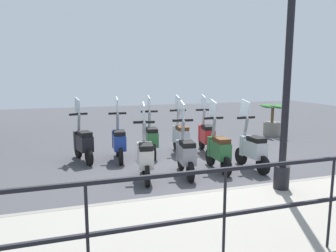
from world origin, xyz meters
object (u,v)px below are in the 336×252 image
lamp_post_near (287,80)px  potted_palm (272,122)px  scooter_near_3 (145,156)px  scooter_far_3 (119,141)px  scooter_far_0 (206,135)px  scooter_far_1 (181,136)px  scooter_far_4 (83,142)px  scooter_near_0 (252,148)px  scooter_far_2 (151,138)px  scooter_near_1 (218,149)px  scooter_near_2 (186,153)px

lamp_post_near → potted_palm: lamp_post_near is taller
scooter_near_3 → scooter_far_3: bearing=18.7°
scooter_far_0 → scooter_far_1: 0.70m
scooter_far_3 → lamp_post_near: bearing=-140.4°
scooter_near_3 → scooter_far_0: size_ratio=1.00×
scooter_far_4 → scooter_far_3: bearing=-114.5°
scooter_far_0 → scooter_far_4: same height
scooter_near_0 → scooter_near_3: (0.05, 2.41, 0.00)m
lamp_post_near → scooter_far_2: (3.38, 1.42, -1.53)m
scooter_near_0 → scooter_near_3: bearing=86.1°
scooter_far_0 → scooter_far_2: same height
scooter_far_3 → scooter_far_4: bearing=84.2°
scooter_near_3 → scooter_far_2: bearing=-8.8°
scooter_far_0 → scooter_far_3: size_ratio=1.00×
potted_palm → scooter_far_1: scooter_far_1 is taller
scooter_far_2 → scooter_far_0: bearing=-86.7°
scooter_near_3 → scooter_near_1: bearing=-76.7°
scooter_far_1 → scooter_far_4: bearing=94.2°
scooter_near_1 → scooter_far_1: bearing=11.0°
scooter_near_1 → scooter_far_4: (1.66, 2.76, 0.00)m
potted_palm → scooter_near_2: scooter_near_2 is taller
scooter_near_0 → scooter_far_4: 3.95m
scooter_near_2 → scooter_near_3: size_ratio=1.00×
scooter_near_0 → scooter_far_1: same height
lamp_post_near → scooter_far_0: bearing=-1.4°
scooter_far_0 → scooter_near_1: bearing=172.8°
scooter_near_3 → lamp_post_near: bearing=-119.2°
scooter_near_2 → lamp_post_near: bearing=-136.9°
scooter_far_2 → scooter_far_3: bearing=106.7°
lamp_post_near → scooter_far_3: bearing=35.1°
scooter_near_1 → scooter_far_2: (1.65, 1.08, 0.00)m
scooter_far_1 → scooter_far_0: bearing=-94.2°
lamp_post_near → scooter_far_4: (3.38, 3.11, -1.53)m
scooter_near_0 → scooter_near_3: same height
scooter_near_1 → potted_palm: bearing=-47.0°
lamp_post_near → scooter_near_1: lamp_post_near is taller
scooter_far_2 → scooter_far_4: 1.69m
scooter_near_0 → scooter_near_2: 1.55m
lamp_post_near → scooter_near_2: size_ratio=2.73×
scooter_near_2 → scooter_far_1: (1.78, -0.54, 0.00)m
lamp_post_near → scooter_far_0: size_ratio=2.73×
scooter_near_2 → scooter_far_4: size_ratio=1.00×
scooter_near_0 → scooter_far_0: bearing=7.9°
scooter_far_0 → scooter_far_2: bearing=94.6°
lamp_post_near → potted_palm: (4.87, -3.27, -1.57)m
scooter_near_0 → scooter_far_2: 2.57m
scooter_near_3 → scooter_far_2: size_ratio=1.00×
scooter_near_2 → scooter_near_1: bearing=-74.4°
scooter_near_0 → scooter_far_3: bearing=55.4°
lamp_post_near → potted_palm: size_ratio=3.97×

